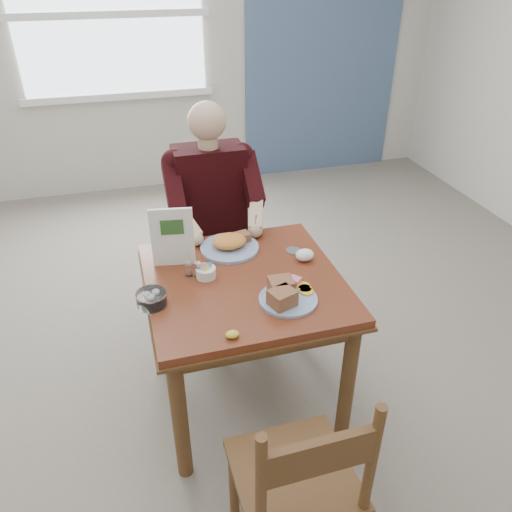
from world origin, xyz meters
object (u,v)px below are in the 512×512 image
object	(u,v)px
chair_far	(212,246)
chair_near	(299,484)
near_plate	(285,294)
far_plate	(230,244)
table	(244,298)
diner	(213,204)

from	to	relation	value
chair_far	chair_near	size ratio (longest dim) A/B	1.00
near_plate	far_plate	size ratio (longest dim) A/B	0.85
table	chair_near	bearing A→B (deg)	-92.62
near_plate	diner	bearing A→B (deg)	98.10
table	diner	bearing A→B (deg)	90.00
chair_near	far_plate	size ratio (longest dim) A/B	2.65
table	diner	distance (m)	0.73
table	near_plate	size ratio (longest dim) A/B	3.00
table	chair_near	world-z (taller)	chair_near
chair_far	diner	xyz separation A→B (m)	(0.00, -0.09, 0.33)
chair_far	chair_near	xyz separation A→B (m)	(-0.04, -1.69, 0.00)
chair_far	chair_near	world-z (taller)	same
far_plate	near_plate	bearing A→B (deg)	-75.60
near_plate	far_plate	distance (m)	0.51
table	near_plate	world-z (taller)	near_plate
far_plate	diner	bearing A→B (deg)	90.46
table	chair_far	world-z (taller)	chair_far
diner	far_plate	xyz separation A→B (m)	(0.00, -0.42, -0.03)
table	far_plate	world-z (taller)	far_plate
table	far_plate	xyz separation A→B (m)	(0.00, 0.28, 0.14)
near_plate	chair_far	bearing A→B (deg)	97.39
chair_near	near_plate	size ratio (longest dim) A/B	3.10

